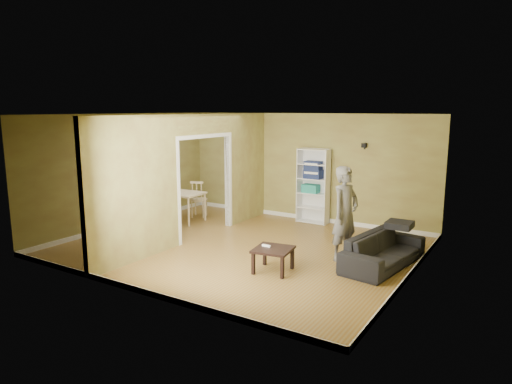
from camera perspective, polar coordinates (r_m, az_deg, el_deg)
room_shell at (r=8.84m, az=-1.79°, el=1.20°), size 6.50×6.50×6.50m
partition at (r=9.55m, az=-7.80°, el=1.80°), size 0.22×5.50×2.60m
wall_speaker at (r=10.52m, az=13.35°, el=5.70°), size 0.10×0.10×0.10m
sofa at (r=8.28m, az=15.67°, el=-6.44°), size 2.04×1.12×0.74m
person at (r=8.30m, az=11.11°, el=-1.67°), size 0.86×0.74×2.01m
bookshelf at (r=10.98m, az=7.27°, el=0.77°), size 0.75×0.33×1.78m
paper_box_teal at (r=10.98m, az=6.85°, el=0.44°), size 0.39×0.25×0.20m
paper_box_navy_b at (r=10.90m, az=7.18°, el=2.25°), size 0.42×0.27×0.21m
paper_box_navy_c at (r=10.88m, az=7.15°, el=3.25°), size 0.39×0.25×0.20m
coffee_table at (r=7.71m, az=2.16°, el=-7.48°), size 0.61×0.61×0.41m
game_controller at (r=7.77m, az=1.32°, el=-6.73°), size 0.15×0.04×0.03m
dining_table at (r=11.22m, az=-9.58°, el=-0.42°), size 1.14×0.76×0.71m
chair_left at (r=11.70m, az=-12.15°, el=-0.97°), size 0.51×0.51×0.91m
chair_near at (r=10.75m, az=-11.24°, el=-1.60°), size 0.49×0.49×1.03m
chair_far at (r=11.63m, az=-7.13°, el=-0.82°), size 0.55×0.55×0.93m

